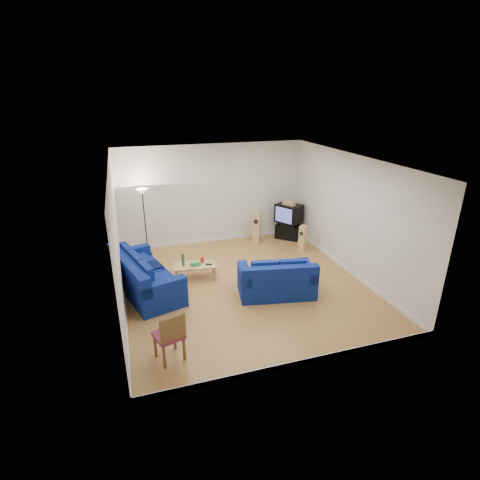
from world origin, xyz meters
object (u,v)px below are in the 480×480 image
object	(u,v)px
tv_stand	(288,232)
sofa_three_seat	(143,278)
coffee_table	(195,266)
television	(289,213)
sofa_loveseat	(277,282)

from	to	relation	value
tv_stand	sofa_three_seat	bearing A→B (deg)	-113.51
coffee_table	television	xyz separation A→B (m)	(3.59, 1.95, 0.55)
sofa_loveseat	television	xyz separation A→B (m)	(1.85, 3.41, 0.55)
sofa_three_seat	television	world-z (taller)	television
sofa_loveseat	television	distance (m)	3.92
tv_stand	television	world-z (taller)	television
sofa_loveseat	coffee_table	bearing A→B (deg)	150.76
coffee_table	tv_stand	xyz separation A→B (m)	(3.58, 1.95, -0.11)
sofa_three_seat	coffee_table	xyz separation A→B (m)	(1.37, 0.32, -0.02)
sofa_three_seat	tv_stand	world-z (taller)	sofa_three_seat
sofa_three_seat	sofa_loveseat	world-z (taller)	sofa_three_seat
television	tv_stand	bearing A→B (deg)	-92.13
sofa_loveseat	coffee_table	world-z (taller)	sofa_loveseat
tv_stand	television	distance (m)	0.66
sofa_three_seat	coffee_table	size ratio (longest dim) A/B	2.35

